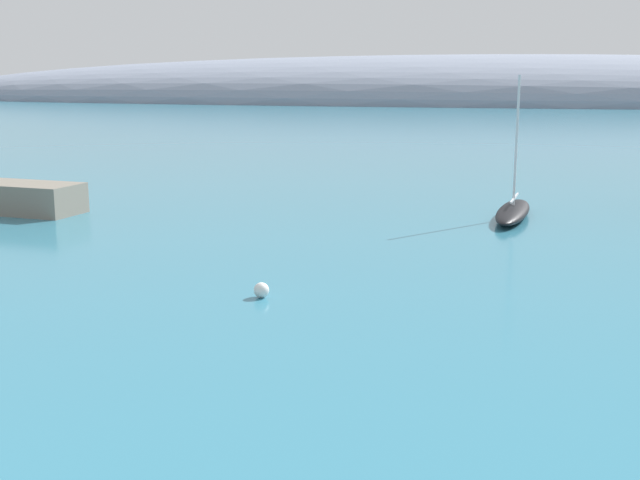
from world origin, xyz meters
TOP-DOWN VIEW (x-y plane):
  - distant_ridge at (-9.90, 233.64)m, footprint 379.63×84.27m
  - sailboat_black_mid_mooring at (10.80, 36.89)m, footprint 2.19×8.25m
  - mooring_buoy_white at (2.80, 18.00)m, footprint 0.55×0.55m

SIDE VIEW (x-z plane):
  - distant_ridge at x=-9.90m, z-range -13.68..13.68m
  - mooring_buoy_white at x=2.80m, z-range 0.00..0.55m
  - sailboat_black_mid_mooring at x=10.80m, z-range -3.47..4.30m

